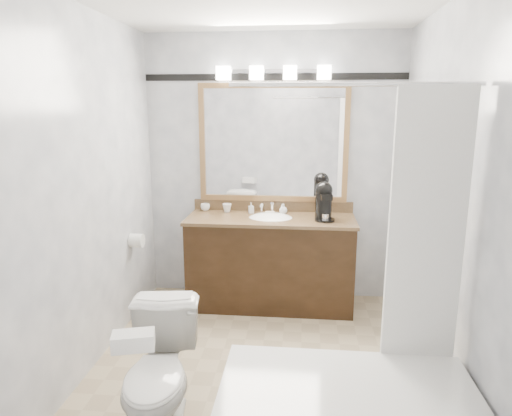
{
  "coord_description": "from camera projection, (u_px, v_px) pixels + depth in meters",
  "views": [
    {
      "loc": [
        0.27,
        -3.01,
        1.84
      ],
      "look_at": [
        -0.07,
        0.35,
        1.08
      ],
      "focal_mm": 32.0,
      "sensor_mm": 36.0,
      "label": 1
    }
  ],
  "objects": [
    {
      "name": "toilet",
      "position": [
        159.0,
        376.0,
        2.56
      ],
      "size": [
        0.49,
        0.75,
        0.72
      ],
      "primitive_type": "imported",
      "rotation": [
        0.0,
        0.0,
        0.13
      ],
      "color": "white",
      "rests_on": "ground"
    },
    {
      "name": "bathtub",
      "position": [
        351.0,
        414.0,
        2.36
      ],
      "size": [
        1.3,
        0.75,
        1.96
      ],
      "color": "white",
      "rests_on": "ground"
    },
    {
      "name": "soap_bottle_a",
      "position": [
        251.0,
        208.0,
        4.31
      ],
      "size": [
        0.06,
        0.06,
        0.1
      ],
      "primitive_type": "imported",
      "rotation": [
        0.0,
        0.0,
        0.34
      ],
      "color": "white",
      "rests_on": "vanity"
    },
    {
      "name": "cup_right",
      "position": [
        227.0,
        208.0,
        4.35
      ],
      "size": [
        0.09,
        0.09,
        0.08
      ],
      "primitive_type": "imported",
      "rotation": [
        0.0,
        0.0,
        0.0
      ],
      "color": "white",
      "rests_on": "vanity"
    },
    {
      "name": "soap_bar",
      "position": [
        270.0,
        213.0,
        4.26
      ],
      "size": [
        0.09,
        0.06,
        0.03
      ],
      "primitive_type": "cube",
      "rotation": [
        0.0,
        0.0,
        0.05
      ],
      "color": "beige",
      "rests_on": "vanity"
    },
    {
      "name": "cup_left",
      "position": [
        205.0,
        207.0,
        4.41
      ],
      "size": [
        0.12,
        0.12,
        0.07
      ],
      "primitive_type": "imported",
      "rotation": [
        0.0,
        0.0,
        0.43
      ],
      "color": "white",
      "rests_on": "vanity"
    },
    {
      "name": "tp_roll",
      "position": [
        137.0,
        241.0,
        3.95
      ],
      "size": [
        0.11,
        0.12,
        0.12
      ],
      "primitive_type": "cylinder",
      "rotation": [
        0.0,
        1.57,
        0.0
      ],
      "color": "white",
      "rests_on": "room"
    },
    {
      "name": "vanity_light_bar",
      "position": [
        273.0,
        73.0,
        4.08
      ],
      "size": [
        1.02,
        0.14,
        0.12
      ],
      "color": "silver",
      "rests_on": "room"
    },
    {
      "name": "soap_bottle_b",
      "position": [
        283.0,
        209.0,
        4.28
      ],
      "size": [
        0.1,
        0.1,
        0.1
      ],
      "primitive_type": "imported",
      "rotation": [
        0.0,
        0.0,
        -0.37
      ],
      "color": "white",
      "rests_on": "vanity"
    },
    {
      "name": "accent_stripe",
      "position": [
        274.0,
        77.0,
        4.15
      ],
      "size": [
        2.4,
        0.01,
        0.06
      ],
      "primitive_type": "cube",
      "color": "black",
      "rests_on": "room"
    },
    {
      "name": "room",
      "position": [
        261.0,
        196.0,
        3.08
      ],
      "size": [
        2.42,
        2.62,
        2.52
      ],
      "color": "tan",
      "rests_on": "ground"
    },
    {
      "name": "coffee_maker",
      "position": [
        324.0,
        200.0,
        4.03
      ],
      "size": [
        0.18,
        0.22,
        0.34
      ],
      "rotation": [
        0.0,
        0.0,
        0.19
      ],
      "color": "black",
      "rests_on": "vanity"
    },
    {
      "name": "mirror",
      "position": [
        273.0,
        143.0,
        4.27
      ],
      "size": [
        1.4,
        0.04,
        1.1
      ],
      "color": "#9C7346",
      "rests_on": "room"
    },
    {
      "name": "tissue_box",
      "position": [
        133.0,
        341.0,
        2.14
      ],
      "size": [
        0.22,
        0.16,
        0.08
      ],
      "primitive_type": "cube",
      "rotation": [
        0.0,
        0.0,
        0.27
      ],
      "color": "white",
      "rests_on": "toilet"
    },
    {
      "name": "vanity",
      "position": [
        270.0,
        260.0,
        4.24
      ],
      "size": [
        1.53,
        0.58,
        0.97
      ],
      "color": "black",
      "rests_on": "ground"
    }
  ]
}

